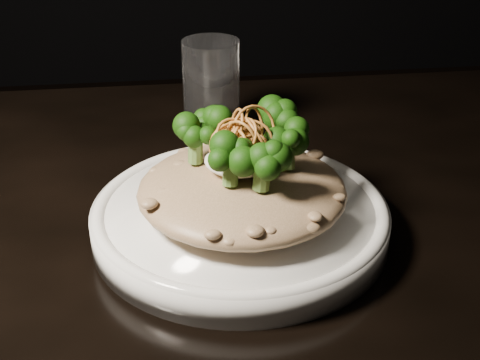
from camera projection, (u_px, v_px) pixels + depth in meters
name	position (u px, v px, depth m)	size (l,w,h in m)	color
table	(146.00, 313.00, 0.64)	(1.10, 0.80, 0.75)	black
plate	(240.00, 220.00, 0.60)	(0.27, 0.27, 0.03)	white
risotto	(242.00, 190.00, 0.58)	(0.18, 0.18, 0.04)	brown
broccoli	(246.00, 140.00, 0.57)	(0.12, 0.12, 0.04)	black
cheese	(239.00, 160.00, 0.57)	(0.06, 0.06, 0.02)	white
shallots	(244.00, 132.00, 0.56)	(0.05, 0.05, 0.03)	#93551F
drinking_glass	(211.00, 90.00, 0.77)	(0.07, 0.07, 0.12)	white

